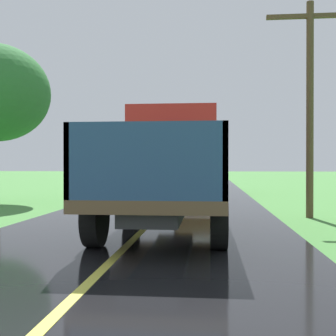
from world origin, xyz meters
The scene contains 3 objects.
banana_truck_near centered at (0.51, 12.74, 1.47)m, with size 2.38×5.82×2.80m.
banana_truck_far centered at (0.91, 27.13, 1.47)m, with size 2.38×5.81×2.80m.
utility_pole_roadside centered at (4.20, 15.39, 3.34)m, with size 2.40×0.20×6.02m.
Camera 1 is at (1.42, 3.07, 1.48)m, focal length 46.05 mm.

